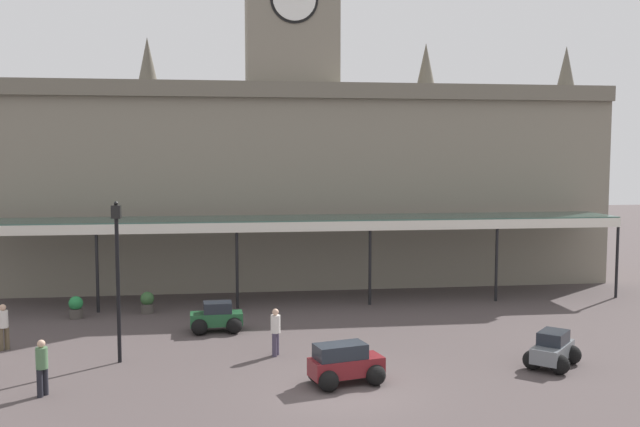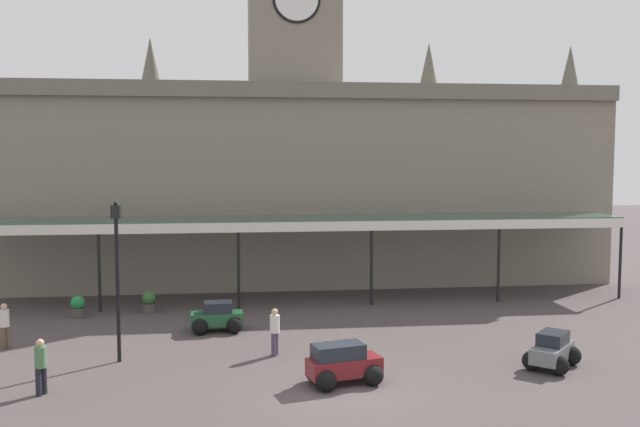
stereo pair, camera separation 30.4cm
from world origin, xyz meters
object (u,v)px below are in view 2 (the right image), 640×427
(pedestrian_beside_cars, at_px, (275,330))
(car_grey_sedan, at_px, (552,353))
(pedestrian_near_entrance, at_px, (41,364))
(car_maroon_estate, at_px, (343,366))
(car_green_sedan, at_px, (217,319))
(victorian_lamppost, at_px, (117,264))
(pedestrian_crossing_forecourt, at_px, (5,324))
(planter_near_kerb, at_px, (149,302))
(planter_forecourt_centre, at_px, (78,306))

(pedestrian_beside_cars, bearing_deg, car_grey_sedan, -15.18)
(car_grey_sedan, relative_size, pedestrian_near_entrance, 1.33)
(car_maroon_estate, bearing_deg, car_green_sedan, 120.25)
(car_green_sedan, distance_m, victorian_lamppost, 5.65)
(pedestrian_crossing_forecourt, xyz_separation_m, victorian_lamppost, (4.36, -2.07, 2.45))
(car_green_sedan, distance_m, pedestrian_beside_cars, 4.20)
(pedestrian_beside_cars, height_order, pedestrian_near_entrance, same)
(car_grey_sedan, relative_size, pedestrian_crossing_forecourt, 1.33)
(car_green_sedan, relative_size, pedestrian_near_entrance, 1.25)
(car_green_sedan, xyz_separation_m, pedestrian_near_entrance, (-4.90, -6.78, 0.41))
(car_grey_sedan, distance_m, planter_near_kerb, 17.21)
(victorian_lamppost, bearing_deg, pedestrian_beside_cars, 0.87)
(pedestrian_near_entrance, bearing_deg, pedestrian_crossing_forecourt, 117.16)
(pedestrian_beside_cars, height_order, pedestrian_crossing_forecourt, same)
(pedestrian_beside_cars, relative_size, pedestrian_crossing_forecourt, 1.00)
(car_maroon_estate, height_order, pedestrian_crossing_forecourt, pedestrian_crossing_forecourt)
(pedestrian_beside_cars, bearing_deg, car_green_sedan, 120.16)
(pedestrian_crossing_forecourt, distance_m, pedestrian_near_entrance, 5.80)
(car_maroon_estate, bearing_deg, car_grey_sedan, 6.55)
(car_green_sedan, bearing_deg, car_grey_sedan, -28.59)
(car_maroon_estate, xyz_separation_m, pedestrian_near_entrance, (-8.91, 0.09, 0.34))
(pedestrian_beside_cars, xyz_separation_m, pedestrian_crossing_forecourt, (-9.65, 1.99, 0.00))
(pedestrian_beside_cars, xyz_separation_m, planter_near_kerb, (-5.20, 7.25, -0.42))
(pedestrian_crossing_forecourt, bearing_deg, car_maroon_estate, -24.44)
(pedestrian_beside_cars, distance_m, pedestrian_crossing_forecourt, 9.85)
(planter_forecourt_centre, bearing_deg, victorian_lamppost, -67.16)
(car_maroon_estate, xyz_separation_m, victorian_lamppost, (-7.20, 3.18, 2.79))
(pedestrian_crossing_forecourt, bearing_deg, pedestrian_near_entrance, -62.84)
(car_green_sedan, height_order, planter_near_kerb, car_green_sedan)
(planter_forecourt_centre, bearing_deg, car_grey_sedan, -28.00)
(car_grey_sedan, height_order, planter_forecourt_centre, car_grey_sedan)
(car_grey_sedan, bearing_deg, planter_forecourt_centre, 152.00)
(pedestrian_crossing_forecourt, height_order, pedestrian_near_entrance, same)
(car_green_sedan, xyz_separation_m, planter_near_kerb, (-3.10, 3.64, -0.01))
(victorian_lamppost, bearing_deg, car_green_sedan, 49.17)
(car_maroon_estate, bearing_deg, planter_forecourt_centre, 135.31)
(car_grey_sedan, distance_m, pedestrian_near_entrance, 16.04)
(pedestrian_crossing_forecourt, bearing_deg, car_green_sedan, 12.11)
(pedestrian_beside_cars, bearing_deg, pedestrian_near_entrance, -155.65)
(pedestrian_near_entrance, distance_m, victorian_lamppost, 4.30)
(car_grey_sedan, bearing_deg, planter_near_kerb, 145.72)
(planter_near_kerb, bearing_deg, car_maroon_estate, -55.91)
(car_grey_sedan, relative_size, pedestrian_beside_cars, 1.33)
(car_green_sedan, distance_m, pedestrian_crossing_forecourt, 7.73)
(victorian_lamppost, bearing_deg, car_maroon_estate, -23.85)
(planter_forecourt_centre, distance_m, planter_near_kerb, 2.98)
(pedestrian_near_entrance, distance_m, planter_forecourt_centre, 9.91)
(car_green_sedan, xyz_separation_m, car_maroon_estate, (4.01, -6.87, 0.06))
(car_grey_sedan, relative_size, planter_near_kerb, 2.32)
(victorian_lamppost, distance_m, planter_forecourt_centre, 7.87)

